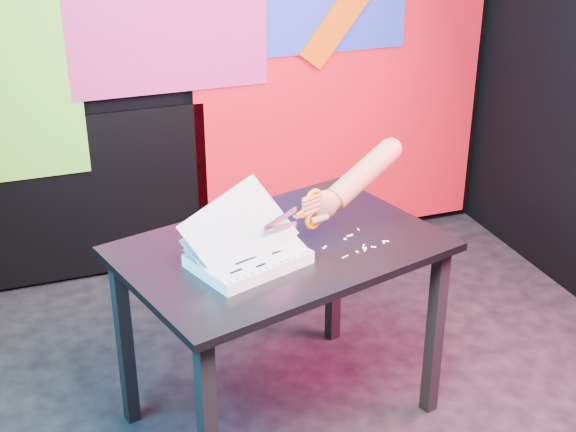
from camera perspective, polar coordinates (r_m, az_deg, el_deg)
name	(u,v)px	position (r m, az deg, el deg)	size (l,w,h in m)	color
room	(343,86)	(2.57, 3.92, 9.20)	(3.01, 3.01, 2.71)	black
backdrop	(234,84)	(4.02, -3.86, 9.36)	(2.88, 0.05, 2.08)	red
work_table	(281,269)	(2.90, -0.51, -3.82)	(1.27, 1.01, 0.75)	#252525
printout_stack	(248,257)	(2.71, -2.87, -2.94)	(0.45, 0.37, 0.28)	silver
scissors	(310,211)	(2.82, 1.56, 0.38)	(0.26, 0.12, 0.16)	silver
hand_forearm	(357,178)	(2.96, 4.94, 2.69)	(0.46, 0.24, 0.22)	#BC7063
paper_clippings	(359,244)	(2.86, 5.04, -2.03)	(0.25, 0.20, 0.00)	white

